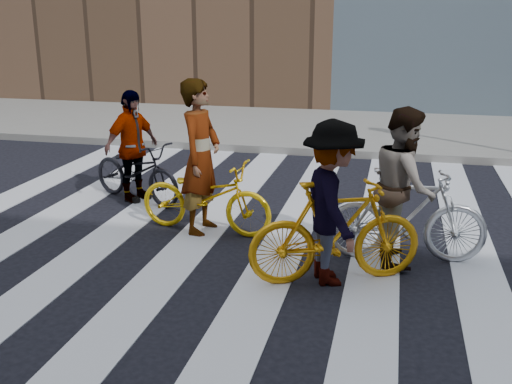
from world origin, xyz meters
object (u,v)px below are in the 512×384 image
(bike_silver_mid, at_px, (406,215))
(rider_rear, at_px, (132,146))
(bike_dark_rear, at_px, (136,171))
(bike_yellow_right, at_px, (336,232))
(rider_right, at_px, (332,203))
(bike_yellow_left, at_px, (205,196))
(rider_mid, at_px, (404,186))
(rider_left, at_px, (201,157))

(bike_silver_mid, distance_m, rider_rear, 4.19)
(bike_dark_rear, height_order, rider_rear, rider_rear)
(bike_yellow_right, xyz_separation_m, rider_right, (-0.05, 0.00, 0.31))
(bike_yellow_left, height_order, rider_rear, rider_rear)
(bike_yellow_left, xyz_separation_m, rider_mid, (2.43, -0.39, 0.41))
(bike_yellow_right, height_order, rider_right, rider_right)
(rider_right, bearing_deg, rider_rear, 33.40)
(rider_right, bearing_deg, bike_yellow_right, -112.45)
(bike_yellow_left, xyz_separation_m, bike_yellow_right, (1.77, -1.13, 0.08))
(bike_silver_mid, distance_m, rider_left, 2.59)
(bike_yellow_right, distance_m, rider_rear, 3.89)
(bike_dark_rear, relative_size, rider_rear, 1.05)
(rider_left, distance_m, rider_right, 2.10)
(rider_mid, bearing_deg, rider_rear, 64.40)
(rider_right, xyz_separation_m, rider_rear, (-3.18, 2.16, -0.03))
(bike_silver_mid, bearing_deg, bike_dark_rear, 64.40)
(rider_left, bearing_deg, rider_right, -115.76)
(bike_yellow_left, xyz_separation_m, bike_silver_mid, (2.48, -0.39, 0.07))
(bike_yellow_left, relative_size, bike_silver_mid, 1.00)
(bike_dark_rear, xyz_separation_m, rider_right, (3.13, -2.16, 0.40))
(bike_yellow_right, xyz_separation_m, rider_mid, (0.66, 0.74, 0.33))
(bike_yellow_left, height_order, bike_silver_mid, bike_silver_mid)
(bike_silver_mid, height_order, rider_left, rider_left)
(rider_mid, xyz_separation_m, rider_rear, (-3.88, 1.42, -0.05))
(bike_silver_mid, height_order, bike_dark_rear, bike_silver_mid)
(bike_dark_rear, height_order, rider_mid, rider_mid)
(bike_dark_rear, xyz_separation_m, rider_rear, (-0.05, 0.00, 0.37))
(bike_dark_rear, distance_m, rider_right, 3.82)
(rider_mid, bearing_deg, rider_left, 75.51)
(rider_left, xyz_separation_m, rider_right, (1.77, -1.13, -0.12))
(bike_yellow_right, bearing_deg, rider_mid, -64.15)
(bike_dark_rear, relative_size, rider_left, 0.89)
(bike_silver_mid, bearing_deg, rider_mid, 84.48)
(bike_silver_mid, xyz_separation_m, rider_rear, (-3.93, 1.42, 0.29))
(bike_dark_rear, xyz_separation_m, rider_mid, (3.83, -1.42, 0.42))
(bike_dark_rear, bearing_deg, bike_yellow_left, -102.62)
(rider_left, bearing_deg, bike_silver_mid, -92.06)
(rider_right, bearing_deg, rider_mid, -66.25)
(bike_silver_mid, distance_m, rider_right, 1.10)
(rider_left, xyz_separation_m, rider_rear, (-1.41, 1.03, -0.15))
(bike_silver_mid, distance_m, bike_yellow_right, 1.02)
(bike_yellow_right, bearing_deg, bike_dark_rear, 33.40)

